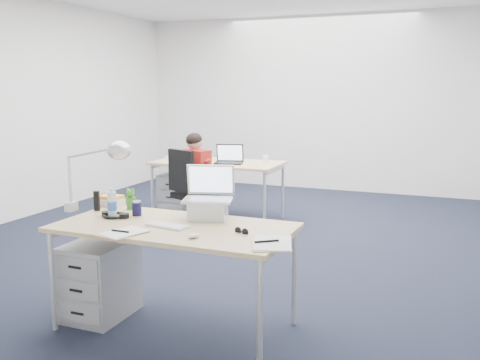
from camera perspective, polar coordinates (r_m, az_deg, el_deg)
name	(u,v)px	position (r m, az deg, el deg)	size (l,w,h in m)	color
floor	(235,245)	(5.73, -0.49, -6.90)	(7.00, 7.00, 0.00)	black
room	(235,81)	(5.49, -0.52, 10.50)	(6.02, 7.02, 2.80)	silver
desk_near	(174,232)	(3.66, -7.08, -5.51)	(1.60, 0.80, 0.73)	tan
desk_far	(218,165)	(6.73, -2.38, 1.56)	(1.60, 0.80, 0.73)	tan
office_chair	(194,209)	(6.17, -4.97, -3.08)	(0.80, 0.80, 0.97)	black
seated_person	(203,181)	(6.23, -4.01, -0.13)	(0.46, 0.67, 1.14)	#A81F18
drawer_pedestal_near	(100,279)	(4.07, -14.72, -10.21)	(0.40, 0.50, 0.55)	#929497
drawer_pedestal_far	(180,194)	(7.03, -6.47, -1.52)	(0.40, 0.50, 0.55)	#929497
silver_laptop	(208,193)	(3.77, -3.45, -1.41)	(0.34, 0.27, 0.37)	silver
wireless_keyboard	(168,226)	(3.62, -7.73, -4.84)	(0.29, 0.12, 0.01)	white
computer_mouse	(194,236)	(3.33, -4.96, -5.93)	(0.05, 0.08, 0.03)	white
headphones	(115,215)	(3.94, -13.17, -3.61)	(0.22, 0.17, 0.04)	black
can_koozie	(137,208)	(3.95, -10.95, -2.96)	(0.07, 0.07, 0.11)	#14123A
water_bottle	(112,203)	(3.93, -13.50, -2.36)	(0.07, 0.07, 0.21)	silver
bear_figurine	(131,199)	(4.16, -11.60, -1.97)	(0.09, 0.07, 0.16)	#23771F
book_stack	(111,201)	(4.32, -13.56, -2.16)	(0.18, 0.14, 0.08)	silver
cordless_phone	(97,201)	(4.17, -15.04, -2.17)	(0.04, 0.02, 0.15)	black
papers_left	(123,233)	(3.50, -12.41, -5.52)	(0.19, 0.27, 0.01)	#DEBF81
papers_right	(270,243)	(3.19, 3.23, -6.78)	(0.22, 0.32, 0.01)	#DEBF81
sunglasses	(242,231)	(3.42, 0.17, -5.50)	(0.11, 0.05, 0.02)	black
desk_lamp	(88,175)	(4.07, -15.86, 0.52)	(0.50, 0.18, 0.57)	silver
dark_laptop	(229,154)	(6.54, -1.23, 2.82)	(0.34, 0.33, 0.25)	black
far_cup	(266,159)	(6.61, 2.76, 2.22)	(0.07, 0.07, 0.10)	white
far_papers	(178,156)	(7.27, -6.65, 2.52)	(0.23, 0.33, 0.01)	white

